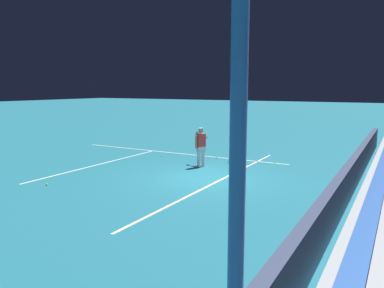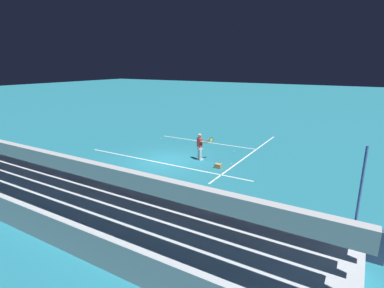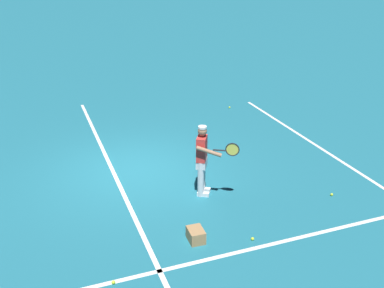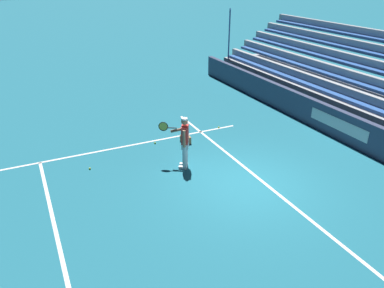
{
  "view_description": "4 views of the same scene",
  "coord_description": "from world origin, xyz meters",
  "px_view_note": "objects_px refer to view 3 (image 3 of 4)",
  "views": [
    {
      "loc": [
        -12.39,
        -6.31,
        3.45
      ],
      "look_at": [
        1.47,
        1.54,
        1.03
      ],
      "focal_mm": 35.0,
      "sensor_mm": 36.0,
      "label": 1
    },
    {
      "loc": [
        10.68,
        -14.85,
        6.01
      ],
      "look_at": [
        1.88,
        0.06,
        1.36
      ],
      "focal_mm": 28.0,
      "sensor_mm": 36.0,
      "label": 2
    },
    {
      "loc": [
        10.43,
        -2.23,
        5.33
      ],
      "look_at": [
        0.21,
        1.58,
        0.61
      ],
      "focal_mm": 42.0,
      "sensor_mm": 36.0,
      "label": 3
    },
    {
      "loc": [
        -8.01,
        5.65,
        5.9
      ],
      "look_at": [
        1.63,
        1.06,
        0.85
      ],
      "focal_mm": 35.0,
      "sensor_mm": 36.0,
      "label": 4
    }
  ],
  "objects_px": {
    "ball_box_cardboard": "(196,235)",
    "tennis_ball_far_right": "(229,107)",
    "tennis_ball_midcourt": "(253,239)",
    "tennis_ball_on_baseline": "(332,195)",
    "tennis_player": "(203,160)",
    "tennis_ball_by_box": "(113,282)"
  },
  "relations": [
    {
      "from": "ball_box_cardboard",
      "to": "tennis_ball_far_right",
      "type": "relative_size",
      "value": 6.06
    },
    {
      "from": "tennis_ball_midcourt",
      "to": "tennis_ball_on_baseline",
      "type": "bearing_deg",
      "value": 109.76
    },
    {
      "from": "tennis_ball_midcourt",
      "to": "tennis_ball_on_baseline",
      "type": "xyz_separation_m",
      "value": [
        -0.93,
        2.58,
        0.0
      ]
    },
    {
      "from": "tennis_ball_far_right",
      "to": "tennis_ball_midcourt",
      "type": "bearing_deg",
      "value": -21.63
    },
    {
      "from": "tennis_player",
      "to": "tennis_ball_by_box",
      "type": "relative_size",
      "value": 25.98
    },
    {
      "from": "tennis_ball_on_baseline",
      "to": "tennis_ball_by_box",
      "type": "xyz_separation_m",
      "value": [
        1.22,
        -5.44,
        0.0
      ]
    },
    {
      "from": "tennis_ball_on_baseline",
      "to": "tennis_ball_by_box",
      "type": "height_order",
      "value": "same"
    },
    {
      "from": "tennis_player",
      "to": "tennis_ball_on_baseline",
      "type": "bearing_deg",
      "value": 67.53
    },
    {
      "from": "tennis_ball_midcourt",
      "to": "tennis_ball_by_box",
      "type": "xyz_separation_m",
      "value": [
        0.3,
        -2.86,
        0.0
      ]
    },
    {
      "from": "tennis_ball_by_box",
      "to": "tennis_ball_midcourt",
      "type": "bearing_deg",
      "value": 95.94
    },
    {
      "from": "ball_box_cardboard",
      "to": "tennis_ball_by_box",
      "type": "xyz_separation_m",
      "value": [
        0.69,
        -1.79,
        -0.1
      ]
    },
    {
      "from": "tennis_player",
      "to": "tennis_ball_midcourt",
      "type": "xyz_separation_m",
      "value": [
        2.09,
        0.24,
        -0.86
      ]
    },
    {
      "from": "tennis_player",
      "to": "tennis_ball_by_box",
      "type": "distance_m",
      "value": 3.65
    },
    {
      "from": "tennis_player",
      "to": "tennis_ball_midcourt",
      "type": "bearing_deg",
      "value": 6.68
    },
    {
      "from": "ball_box_cardboard",
      "to": "tennis_ball_far_right",
      "type": "distance_m",
      "value": 8.27
    },
    {
      "from": "tennis_ball_far_right",
      "to": "tennis_ball_on_baseline",
      "type": "distance_m",
      "value": 6.67
    },
    {
      "from": "tennis_player",
      "to": "tennis_ball_far_right",
      "type": "bearing_deg",
      "value": 149.36
    },
    {
      "from": "tennis_ball_midcourt",
      "to": "ball_box_cardboard",
      "type": "bearing_deg",
      "value": -110.0
    },
    {
      "from": "ball_box_cardboard",
      "to": "tennis_ball_far_right",
      "type": "height_order",
      "value": "ball_box_cardboard"
    },
    {
      "from": "tennis_player",
      "to": "tennis_ball_on_baseline",
      "type": "distance_m",
      "value": 3.17
    },
    {
      "from": "tennis_player",
      "to": "tennis_ball_midcourt",
      "type": "distance_m",
      "value": 2.28
    },
    {
      "from": "tennis_ball_far_right",
      "to": "tennis_ball_by_box",
      "type": "relative_size",
      "value": 1.0
    }
  ]
}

